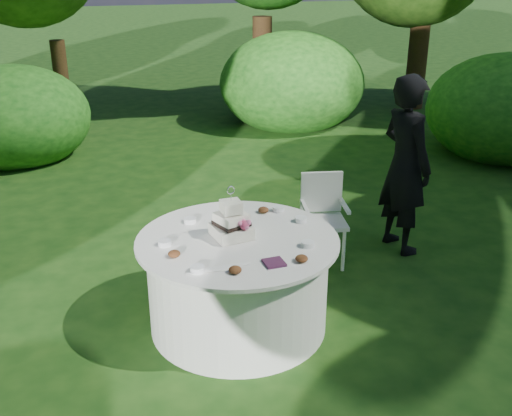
{
  "coord_description": "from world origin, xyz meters",
  "views": [
    {
      "loc": [
        -1.27,
        -3.94,
        2.72
      ],
      "look_at": [
        0.15,
        0.0,
        1.0
      ],
      "focal_mm": 42.0,
      "sensor_mm": 36.0,
      "label": 1
    }
  ],
  "objects_px": {
    "guest": "(405,165)",
    "table": "(238,282)",
    "cake": "(232,224)",
    "chair": "(323,212)",
    "napkins": "(274,263)"
  },
  "relations": [
    {
      "from": "table",
      "to": "cake",
      "type": "distance_m",
      "value": 0.5
    },
    {
      "from": "table",
      "to": "cake",
      "type": "bearing_deg",
      "value": 132.32
    },
    {
      "from": "guest",
      "to": "cake",
      "type": "height_order",
      "value": "guest"
    },
    {
      "from": "napkins",
      "to": "chair",
      "type": "relative_size",
      "value": 0.16
    },
    {
      "from": "napkins",
      "to": "table",
      "type": "xyz_separation_m",
      "value": [
        -0.11,
        0.48,
        -0.39
      ]
    },
    {
      "from": "cake",
      "to": "chair",
      "type": "bearing_deg",
      "value": 33.66
    },
    {
      "from": "guest",
      "to": "cake",
      "type": "xyz_separation_m",
      "value": [
        -2.03,
        -0.77,
        -0.01
      ]
    },
    {
      "from": "table",
      "to": "cake",
      "type": "height_order",
      "value": "cake"
    },
    {
      "from": "napkins",
      "to": "guest",
      "type": "distance_m",
      "value": 2.28
    },
    {
      "from": "chair",
      "to": "guest",
      "type": "bearing_deg",
      "value": 0.14
    },
    {
      "from": "napkins",
      "to": "guest",
      "type": "xyz_separation_m",
      "value": [
        1.88,
        1.29,
        0.11
      ]
    },
    {
      "from": "cake",
      "to": "guest",
      "type": "bearing_deg",
      "value": 20.79
    },
    {
      "from": "guest",
      "to": "table",
      "type": "relative_size",
      "value": 1.14
    },
    {
      "from": "guest",
      "to": "cake",
      "type": "relative_size",
      "value": 4.3
    },
    {
      "from": "guest",
      "to": "cake",
      "type": "distance_m",
      "value": 2.17
    }
  ]
}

